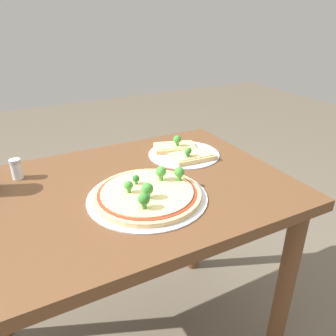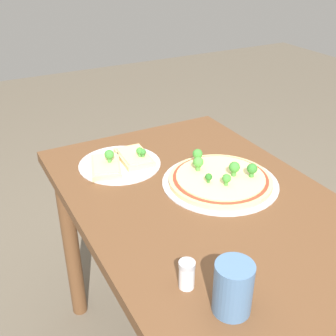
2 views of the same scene
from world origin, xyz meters
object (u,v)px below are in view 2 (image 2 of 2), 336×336
object	(u,v)px
pizza_tray_slice	(120,162)
condiment_shaker	(187,274)
pizza_tray_whole	(220,179)
dining_table	(202,232)
drinking_cup	(233,288)

from	to	relation	value
pizza_tray_slice	condiment_shaker	size ratio (longest dim) A/B	4.00
pizza_tray_whole	condiment_shaker	bearing A→B (deg)	-43.64
dining_table	condiment_shaker	xyz separation A→B (m)	(0.28, -0.22, 0.16)
dining_table	pizza_tray_slice	xyz separation A→B (m)	(-0.30, -0.13, 0.13)
drinking_cup	condiment_shaker	size ratio (longest dim) A/B	1.72
pizza_tray_slice	drinking_cup	world-z (taller)	drinking_cup
dining_table	condiment_shaker	size ratio (longest dim) A/B	15.54
dining_table	pizza_tray_whole	xyz separation A→B (m)	(-0.05, 0.09, 0.14)
dining_table	drinking_cup	world-z (taller)	drinking_cup
dining_table	pizza_tray_whole	size ratio (longest dim) A/B	2.96
dining_table	drinking_cup	size ratio (longest dim) A/B	9.06
pizza_tray_slice	drinking_cup	distance (m)	0.67
pizza_tray_whole	pizza_tray_slice	bearing A→B (deg)	-138.22
drinking_cup	pizza_tray_whole	bearing A→B (deg)	148.13
dining_table	pizza_tray_slice	distance (m)	0.35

